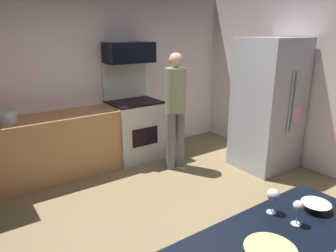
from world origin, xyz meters
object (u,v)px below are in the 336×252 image
Objects in this scene: microwave at (129,53)px; stock_pot at (5,117)px; refrigerator at (268,105)px; wine_glass_far at (273,195)px; wine_glass_mid at (298,207)px; oven_range at (134,127)px; mixing_bowl_small at (316,206)px; person_cook at (176,106)px.

stock_pot is at bearing -177.48° from microwave.
refrigerator is 2.86m from wine_glass_far.
stock_pot is at bearing 107.90° from wine_glass_mid.
oven_range is 3.39m from mixing_bowl_small.
microwave is at bearing 134.72° from refrigerator.
wine_glass_mid is 0.95× the size of wine_glass_far.
microwave is 4.66× the size of wine_glass_mid.
person_cook is at bearing -65.72° from oven_range.
stock_pot is (-2.13, 0.70, 0.01)m from person_cook.
person_cook is at bearing 72.97° from mixing_bowl_small.
mixing_bowl_small is at bearing -107.03° from person_cook.
stock_pot is at bearing 161.83° from person_cook.
oven_range is at bearing 136.39° from refrigerator.
refrigerator is (1.48, -1.50, -0.73)m from microwave.
stock_pot is (-1.09, 3.36, -0.04)m from wine_glass_mid.
oven_range reaches higher than mixing_bowl_small.
wine_glass_far is 0.63× the size of stock_pot.
wine_glass_mid is at bearing -102.38° from oven_range.
microwave reaches higher than person_cook.
stock_pot is at bearing 179.84° from oven_range.
refrigerator is 10.44× the size of mixing_bowl_small.
stock_pot is at bearing 111.70° from mixing_bowl_small.
wine_glass_far is at bearing -103.28° from oven_range.
wine_glass_far reaches higher than stock_pot.
refrigerator reaches higher than wine_glass_far.
microwave is at bearing 90.00° from oven_range.
refrigerator is 3.59m from stock_pot.
refrigerator is 1.12× the size of person_cook.
microwave is at bearing 77.05° from wine_glass_far.
person_cook reaches higher than wine_glass_far.
wine_glass_mid is 3.53m from stock_pot.
wine_glass_mid is (-2.22, -1.94, 0.06)m from refrigerator.
microwave is at bearing 111.89° from person_cook.
wine_glass_mid reaches higher than stock_pot.
person_cook is (-1.17, 0.72, 0.01)m from refrigerator.
person_cook is 10.82× the size of wine_glass_mid.
oven_range is at bearing -0.16° from stock_pot.
microwave is 1.11m from person_cook.
oven_range is at bearing -90.00° from microwave.
wine_glass_far is at bearing -102.95° from microwave.
wine_glass_mid is at bearing -174.58° from mixing_bowl_small.
microwave is 0.39× the size of refrigerator.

